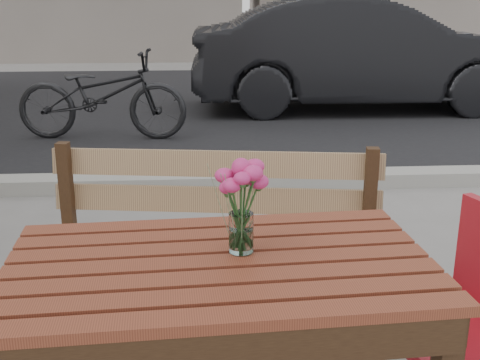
# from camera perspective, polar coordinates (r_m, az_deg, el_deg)

# --- Properties ---
(street) EXTENTS (30.00, 8.12, 0.12)m
(street) POSITION_cam_1_polar(r_m,az_deg,el_deg) (7.04, -3.68, 4.69)
(street) COLOR black
(street) RESTS_ON ground
(main_table) EXTENTS (1.33, 0.83, 0.80)m
(main_table) POSITION_cam_1_polar(r_m,az_deg,el_deg) (1.90, -1.88, -11.17)
(main_table) COLOR maroon
(main_table) RESTS_ON ground
(main_bench) EXTENTS (1.57, 0.65, 0.94)m
(main_bench) POSITION_cam_1_polar(r_m,az_deg,el_deg) (2.70, -2.48, -4.32)
(main_bench) COLOR #8B6248
(main_bench) RESTS_ON ground
(red_chair) EXTENTS (0.54, 0.54, 0.87)m
(red_chair) POSITION_cam_1_polar(r_m,az_deg,el_deg) (2.29, 21.27, -11.81)
(red_chair) COLOR #B01724
(red_chair) RESTS_ON ground
(main_vase) EXTENTS (0.16, 0.16, 0.30)m
(main_vase) POSITION_cam_1_polar(r_m,az_deg,el_deg) (1.82, 0.11, -1.41)
(main_vase) COLOR white
(main_vase) RESTS_ON main_table
(parked_car) EXTENTS (4.67, 1.68, 1.53)m
(parked_car) POSITION_cam_1_polar(r_m,az_deg,el_deg) (8.61, 11.42, 11.68)
(parked_car) COLOR black
(parked_car) RESTS_ON ground
(bicycle) EXTENTS (1.92, 0.81, 0.98)m
(bicycle) POSITION_cam_1_polar(r_m,az_deg,el_deg) (6.86, -12.98, 7.86)
(bicycle) COLOR black
(bicycle) RESTS_ON ground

